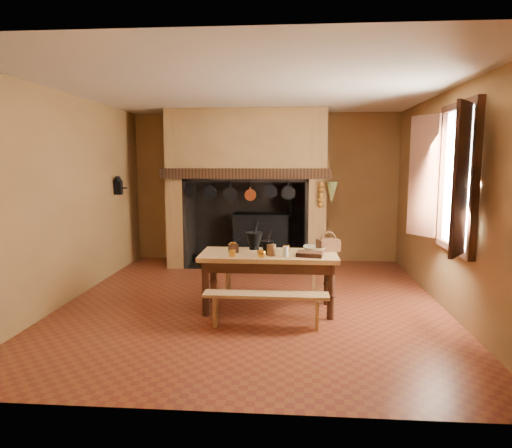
{
  "coord_description": "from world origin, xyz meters",
  "views": [
    {
      "loc": [
        0.51,
        -5.96,
        1.89
      ],
      "look_at": [
        0.02,
        0.3,
        1.03
      ],
      "focal_mm": 32.0,
      "sensor_mm": 36.0,
      "label": 1
    }
  ],
  "objects_px": {
    "work_table": "(269,262)",
    "wicker_basket": "(328,244)",
    "bench_front": "(266,302)",
    "mixing_bowl": "(315,249)",
    "coffee_grinder": "(233,248)",
    "iron_range": "(262,237)"
  },
  "relations": [
    {
      "from": "coffee_grinder",
      "to": "mixing_bowl",
      "type": "distance_m",
      "value": 1.04
    },
    {
      "from": "coffee_grinder",
      "to": "mixing_bowl",
      "type": "xyz_separation_m",
      "value": [
        1.03,
        0.13,
        -0.03
      ]
    },
    {
      "from": "iron_range",
      "to": "mixing_bowl",
      "type": "bearing_deg",
      "value": -72.04
    },
    {
      "from": "bench_front",
      "to": "mixing_bowl",
      "type": "distance_m",
      "value": 1.07
    },
    {
      "from": "coffee_grinder",
      "to": "wicker_basket",
      "type": "xyz_separation_m",
      "value": [
        1.21,
        0.21,
        0.02
      ]
    },
    {
      "from": "work_table",
      "to": "wicker_basket",
      "type": "distance_m",
      "value": 0.81
    },
    {
      "from": "work_table",
      "to": "iron_range",
      "type": "bearing_deg",
      "value": 95.55
    },
    {
      "from": "iron_range",
      "to": "wicker_basket",
      "type": "relative_size",
      "value": 5.01
    },
    {
      "from": "bench_front",
      "to": "coffee_grinder",
      "type": "relative_size",
      "value": 8.42
    },
    {
      "from": "work_table",
      "to": "mixing_bowl",
      "type": "distance_m",
      "value": 0.62
    },
    {
      "from": "bench_front",
      "to": "wicker_basket",
      "type": "distance_m",
      "value": 1.24
    },
    {
      "from": "iron_range",
      "to": "mixing_bowl",
      "type": "relative_size",
      "value": 5.38
    },
    {
      "from": "coffee_grinder",
      "to": "mixing_bowl",
      "type": "height_order",
      "value": "coffee_grinder"
    },
    {
      "from": "work_table",
      "to": "bench_front",
      "type": "height_order",
      "value": "work_table"
    },
    {
      "from": "iron_range",
      "to": "coffee_grinder",
      "type": "relative_size",
      "value": 9.42
    },
    {
      "from": "iron_range",
      "to": "mixing_bowl",
      "type": "height_order",
      "value": "iron_range"
    },
    {
      "from": "work_table",
      "to": "bench_front",
      "type": "distance_m",
      "value": 0.71
    },
    {
      "from": "work_table",
      "to": "wicker_basket",
      "type": "bearing_deg",
      "value": 15.08
    },
    {
      "from": "bench_front",
      "to": "wicker_basket",
      "type": "xyz_separation_m",
      "value": [
        0.76,
        0.83,
        0.53
      ]
    },
    {
      "from": "work_table",
      "to": "wicker_basket",
      "type": "relative_size",
      "value": 5.38
    },
    {
      "from": "iron_range",
      "to": "wicker_basket",
      "type": "xyz_separation_m",
      "value": [
        1.03,
        -2.55,
        0.34
      ]
    },
    {
      "from": "bench_front",
      "to": "coffee_grinder",
      "type": "height_order",
      "value": "coffee_grinder"
    }
  ]
}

